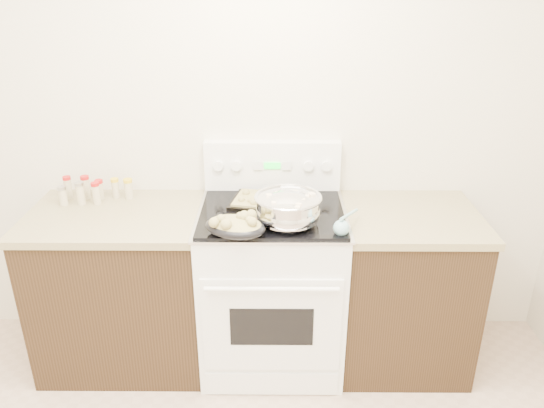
{
  "coord_description": "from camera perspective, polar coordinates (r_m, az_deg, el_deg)",
  "views": [
    {
      "loc": [
        0.37,
        -1.09,
        2.1
      ],
      "look_at": [
        0.35,
        1.37,
        1.0
      ],
      "focal_mm": 35.0,
      "sensor_mm": 36.0,
      "label": 1
    }
  ],
  "objects": [
    {
      "name": "room_shell",
      "position": [
        1.22,
        -17.16,
        4.04
      ],
      "size": [
        4.1,
        3.6,
        2.75
      ],
      "color": "beige",
      "rests_on": "ground"
    },
    {
      "name": "counter_left",
      "position": [
        3.12,
        -15.58,
        -8.57
      ],
      "size": [
        0.93,
        0.67,
        0.92
      ],
      "color": "black",
      "rests_on": "ground"
    },
    {
      "name": "counter_right",
      "position": [
        3.09,
        13.83,
        -8.73
      ],
      "size": [
        0.73,
        0.67,
        0.92
      ],
      "color": "black",
      "rests_on": "ground"
    },
    {
      "name": "kitchen_range",
      "position": [
        2.99,
        0.01,
        -8.54
      ],
      "size": [
        0.78,
        0.73,
        1.22
      ],
      "color": "white",
      "rests_on": "ground"
    },
    {
      "name": "mixing_bowl",
      "position": [
        2.59,
        1.73,
        -0.61
      ],
      "size": [
        0.35,
        0.35,
        0.19
      ],
      "color": "silver",
      "rests_on": "kitchen_range"
    },
    {
      "name": "roasting_pan",
      "position": [
        2.5,
        -3.97,
        -2.31
      ],
      "size": [
        0.35,
        0.29,
        0.11
      ],
      "color": "black",
      "rests_on": "kitchen_range"
    },
    {
      "name": "baking_sheet",
      "position": [
        2.82,
        -0.48,
        0.31
      ],
      "size": [
        0.42,
        0.34,
        0.06
      ],
      "color": "black",
      "rests_on": "kitchen_range"
    },
    {
      "name": "wooden_spoon",
      "position": [
        2.67,
        -1.24,
        -1.32
      ],
      "size": [
        0.11,
        0.24,
        0.04
      ],
      "color": "tan",
      "rests_on": "kitchen_range"
    },
    {
      "name": "blue_ladle",
      "position": [
        2.54,
        7.57,
        -2.39
      ],
      "size": [
        0.15,
        0.25,
        0.1
      ],
      "color": "#7BAEB7",
      "rests_on": "kitchen_range"
    },
    {
      "name": "spice_jars",
      "position": [
        3.08,
        -18.8,
        1.42
      ],
      "size": [
        0.38,
        0.15,
        0.13
      ],
      "color": "#BFB28C",
      "rests_on": "counter_left"
    }
  ]
}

